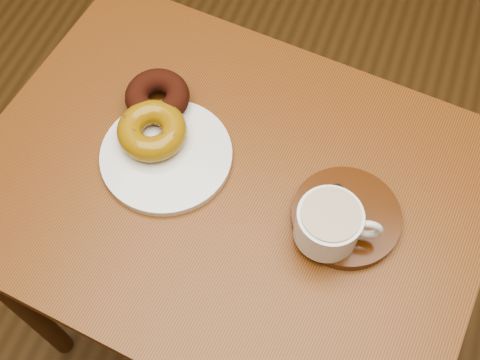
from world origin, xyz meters
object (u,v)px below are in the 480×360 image
(donut_plate, at_px, (166,155))
(coffee_cup, at_px, (329,224))
(cafe_table, at_px, (229,215))
(saucer, at_px, (346,217))

(donut_plate, relative_size, coffee_cup, 1.70)
(donut_plate, bearing_deg, cafe_table, -4.66)
(saucer, distance_m, coffee_cup, 0.06)
(saucer, relative_size, coffee_cup, 1.33)
(donut_plate, height_order, coffee_cup, coffee_cup)
(cafe_table, distance_m, saucer, 0.23)
(donut_plate, xyz_separation_m, coffee_cup, (0.28, -0.05, 0.04))
(cafe_table, xyz_separation_m, coffee_cup, (0.17, -0.04, 0.17))
(cafe_table, bearing_deg, coffee_cup, -6.99)
(saucer, bearing_deg, coffee_cup, -116.51)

